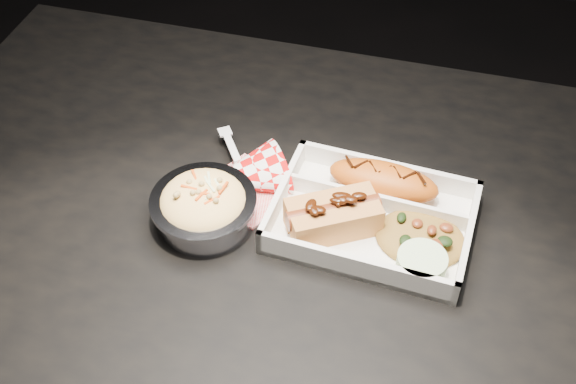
% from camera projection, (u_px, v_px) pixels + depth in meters
% --- Properties ---
extents(dining_table, '(1.20, 0.80, 0.75)m').
position_uv_depth(dining_table, '(305.00, 274.00, 0.99)').
color(dining_table, black).
rests_on(dining_table, ground).
extents(food_tray, '(0.26, 0.20, 0.04)m').
position_uv_depth(food_tray, '(372.00, 220.00, 0.93)').
color(food_tray, white).
rests_on(food_tray, dining_table).
extents(fried_pastry, '(0.15, 0.07, 0.04)m').
position_uv_depth(fried_pastry, '(383.00, 180.00, 0.95)').
color(fried_pastry, '#C15613').
rests_on(fried_pastry, food_tray).
extents(hotdog, '(0.13, 0.11, 0.06)m').
position_uv_depth(hotdog, '(333.00, 214.00, 0.90)').
color(hotdog, '#CB8645').
rests_on(hotdog, food_tray).
extents(fried_rice_mound, '(0.12, 0.10, 0.03)m').
position_uv_depth(fried_rice_mound, '(421.00, 232.00, 0.89)').
color(fried_rice_mound, olive).
rests_on(fried_rice_mound, food_tray).
extents(cupcake_liner, '(0.06, 0.06, 0.03)m').
position_uv_depth(cupcake_liner, '(421.00, 265.00, 0.86)').
color(cupcake_liner, beige).
rests_on(cupcake_liner, food_tray).
extents(foil_coleslaw_cup, '(0.14, 0.14, 0.07)m').
position_uv_depth(foil_coleslaw_cup, '(204.00, 205.00, 0.92)').
color(foil_coleslaw_cup, silver).
rests_on(foil_coleslaw_cup, dining_table).
extents(napkin_fork, '(0.15, 0.16, 0.10)m').
position_uv_depth(napkin_fork, '(243.00, 176.00, 0.97)').
color(napkin_fork, red).
rests_on(napkin_fork, dining_table).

